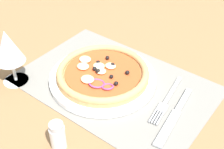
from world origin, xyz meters
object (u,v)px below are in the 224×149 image
plate (103,78)px  pepper_shaker (58,136)px  fork (166,101)px  wine_glass (8,48)px  pizza (103,73)px  knife (174,116)px

plate → pepper_shaker: pepper_shaker is taller
fork → wine_glass: (35.01, 16.26, 9.70)cm
plate → pizza: (0.05, 0.04, 1.78)cm
fork → knife: (-3.91, 3.02, 0.03)cm
plate → pepper_shaker: size_ratio=4.08×
knife → wine_glass: (38.92, 13.24, 9.66)cm
plate → knife: plate is taller
knife → wine_glass: wine_glass is taller
fork → wine_glass: wine_glass is taller
pizza → knife: (-20.95, 0.28, -2.21)cm
pepper_shaker → fork: bearing=-114.3°
plate → wine_glass: (18.02, 13.56, 9.22)cm
knife → wine_glass: 42.23cm
pizza → knife: bearing=179.2°
wine_glass → knife: bearing=-161.2°
pizza → fork: bearing=-170.9°
wine_glass → plate: bearing=-143.0°
knife → pepper_shaker: (14.95, 21.42, 2.60)cm
knife → pepper_shaker: 26.24cm
knife → pepper_shaker: pepper_shaker is taller
wine_glass → pepper_shaker: (-23.97, 8.17, -7.06)cm
fork → knife: 4.94cm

